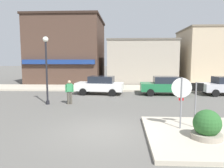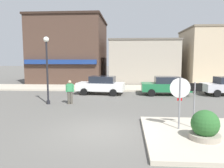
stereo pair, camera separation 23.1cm
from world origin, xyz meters
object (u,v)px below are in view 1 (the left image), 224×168
(lamp_post, at_px, (46,60))
(parked_car_second, at_px, (165,85))
(pedestrian_crossing_near, at_px, (69,91))
(planter, at_px, (207,128))
(parked_car_nearest, at_px, (100,85))
(stop_sign, at_px, (181,96))
(one_way_sign, at_px, (196,100))

(lamp_post, xyz_separation_m, parked_car_second, (8.59, 4.33, -2.15))
(parked_car_second, height_order, pedestrian_crossing_near, pedestrian_crossing_near)
(planter, relative_size, parked_car_nearest, 0.29)
(stop_sign, distance_m, parked_car_nearest, 10.48)
(planter, bearing_deg, pedestrian_crossing_near, 135.99)
(stop_sign, relative_size, one_way_sign, 1.10)
(parked_car_nearest, xyz_separation_m, pedestrian_crossing_near, (-1.62, -4.17, 0.06))
(stop_sign, distance_m, planter, 1.63)
(stop_sign, bearing_deg, planter, -59.87)
(parked_car_second, bearing_deg, one_way_sign, -92.83)
(parked_car_nearest, bearing_deg, planter, -64.54)
(one_way_sign, height_order, parked_car_nearest, one_way_sign)
(stop_sign, distance_m, lamp_post, 9.21)
(parked_car_nearest, bearing_deg, lamp_post, -125.52)
(pedestrian_crossing_near, bearing_deg, planter, -44.01)
(one_way_sign, bearing_deg, lamp_post, 148.52)
(stop_sign, xyz_separation_m, one_way_sign, (0.64, 0.19, -0.19))
(stop_sign, xyz_separation_m, lamp_post, (-7.48, 5.16, 1.44))
(planter, xyz_separation_m, pedestrian_crossing_near, (-6.68, 6.45, 0.31))
(planter, distance_m, parked_car_second, 10.64)
(one_way_sign, relative_size, planter, 1.71)
(parked_car_nearest, xyz_separation_m, parked_car_second, (5.50, 0.00, 0.00))
(lamp_post, xyz_separation_m, pedestrian_crossing_near, (1.46, 0.15, -2.09))
(one_way_sign, height_order, planter, one_way_sign)
(stop_sign, relative_size, lamp_post, 0.51)
(parked_car_nearest, relative_size, pedestrian_crossing_near, 2.59)
(planter, distance_m, lamp_post, 10.57)
(lamp_post, distance_m, pedestrian_crossing_near, 2.56)
(stop_sign, relative_size, pedestrian_crossing_near, 1.43)
(lamp_post, bearing_deg, parked_car_second, 26.74)
(one_way_sign, bearing_deg, parked_car_second, 87.17)
(parked_car_second, bearing_deg, parked_car_nearest, -179.97)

